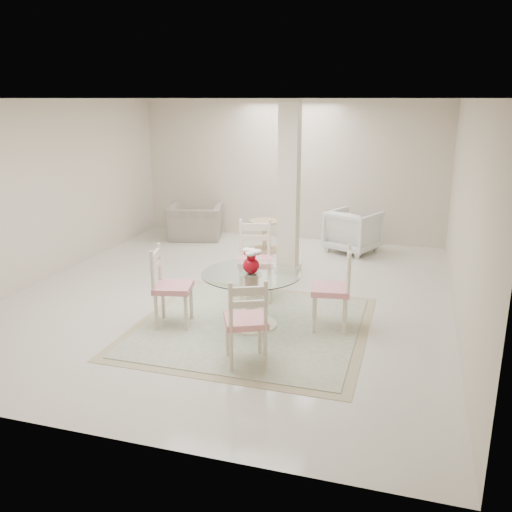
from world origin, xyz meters
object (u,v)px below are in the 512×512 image
(dining_table, at_px, (251,300))
(red_vase, at_px, (251,261))
(column, at_px, (289,189))
(recliner_taupe, at_px, (195,222))
(side_table, at_px, (264,237))
(dining_chair_east, at_px, (337,283))
(dining_chair_west, at_px, (167,281))
(armchair_white, at_px, (353,231))
(dining_chair_south, at_px, (247,316))
(dining_chair_north, at_px, (255,254))

(dining_table, bearing_deg, red_vase, -33.69)
(column, distance_m, recliner_taupe, 2.93)
(dining_table, relative_size, red_vase, 3.88)
(column, distance_m, side_table, 1.69)
(dining_chair_east, bearing_deg, dining_chair_west, -84.69)
(armchair_white, bearing_deg, side_table, 40.27)
(recliner_taupe, height_order, side_table, recliner_taupe)
(dining_table, distance_m, armchair_white, 3.88)
(dining_chair_south, xyz_separation_m, recliner_taupe, (-2.62, 4.82, -0.22))
(dining_chair_north, distance_m, armchair_white, 3.00)
(dining_table, xyz_separation_m, side_table, (-0.79, 3.37, -0.09))
(red_vase, bearing_deg, side_table, 103.22)
(red_vase, relative_size, armchair_white, 0.37)
(red_vase, relative_size, dining_chair_west, 0.28)
(dining_chair_north, xyz_separation_m, armchair_white, (1.01, 2.81, -0.25))
(column, bearing_deg, dining_chair_south, -83.98)
(red_vase, xyz_separation_m, dining_chair_south, (0.25, -0.98, -0.28))
(dining_table, distance_m, recliner_taupe, 4.51)
(dining_chair_west, bearing_deg, side_table, -16.22)
(dining_table, height_order, dining_chair_south, dining_chair_south)
(dining_table, relative_size, dining_chair_west, 1.09)
(dining_chair_north, bearing_deg, recliner_taupe, 109.38)
(red_vase, height_order, recliner_taupe, red_vase)
(dining_chair_west, distance_m, dining_chair_south, 1.45)
(dining_chair_north, height_order, recliner_taupe, dining_chair_north)
(dining_chair_east, xyz_separation_m, dining_chair_south, (-0.74, -1.22, -0.02))
(dining_chair_west, xyz_separation_m, recliner_taupe, (-1.37, 4.08, -0.24))
(armchair_white, bearing_deg, red_vase, 103.24)
(dining_table, bearing_deg, dining_chair_east, 13.40)
(dining_chair_south, bearing_deg, dining_table, -100.52)
(dining_table, height_order, recliner_taupe, dining_table)
(armchair_white, bearing_deg, dining_chair_north, 94.68)
(dining_chair_east, distance_m, recliner_taupe, 4.93)
(dining_table, relative_size, dining_chair_north, 0.99)
(red_vase, relative_size, dining_chair_north, 0.26)
(dining_chair_east, bearing_deg, red_vase, -84.67)
(column, relative_size, dining_chair_north, 2.24)
(dining_chair_east, distance_m, dining_chair_west, 2.04)
(dining_table, xyz_separation_m, dining_chair_south, (0.26, -0.99, 0.21))
(column, relative_size, dining_chair_south, 2.52)
(dining_chair_north, bearing_deg, red_vase, -92.99)
(dining_chair_west, relative_size, dining_chair_south, 1.02)
(red_vase, bearing_deg, dining_chair_east, 13.59)
(dining_chair_east, bearing_deg, side_table, -158.61)
(column, distance_m, dining_chair_west, 2.79)
(recliner_taupe, bearing_deg, side_table, 148.66)
(side_table, bearing_deg, column, -57.22)
(dining_chair_north, relative_size, dining_chair_west, 1.10)
(red_vase, distance_m, dining_chair_west, 1.06)
(dining_chair_south, distance_m, side_table, 4.49)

